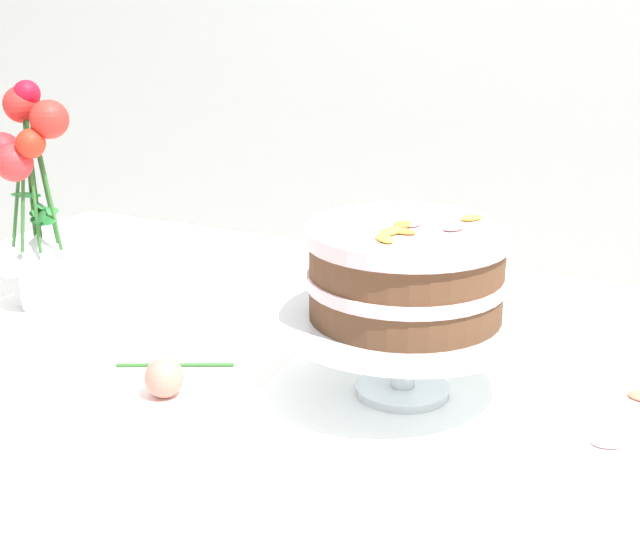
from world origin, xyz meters
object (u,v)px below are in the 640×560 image
(dining_table, at_px, (259,432))
(fallen_rose, at_px, (165,377))
(flower_vase, at_px, (33,198))
(cake_stand, at_px, (404,330))
(layer_cake, at_px, (406,271))

(dining_table, height_order, fallen_rose, fallen_rose)
(flower_vase, distance_m, fallen_rose, 0.40)
(cake_stand, distance_m, fallen_rose, 0.28)
(flower_vase, bearing_deg, dining_table, -7.05)
(dining_table, relative_size, fallen_rose, 10.42)
(cake_stand, bearing_deg, layer_cake, -39.31)
(flower_vase, bearing_deg, cake_stand, -4.55)
(dining_table, distance_m, cake_stand, 0.26)
(dining_table, distance_m, flower_vase, 0.47)
(cake_stand, height_order, layer_cake, layer_cake)
(flower_vase, height_order, fallen_rose, flower_vase)
(layer_cake, height_order, flower_vase, flower_vase)
(dining_table, distance_m, layer_cake, 0.31)
(layer_cake, distance_m, fallen_rose, 0.31)
(dining_table, height_order, layer_cake, layer_cake)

